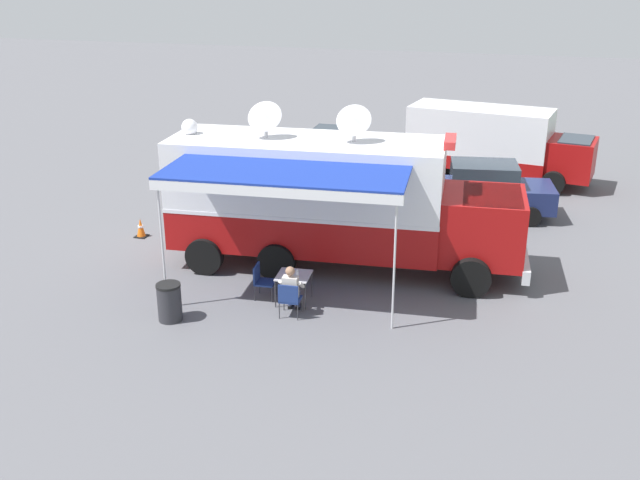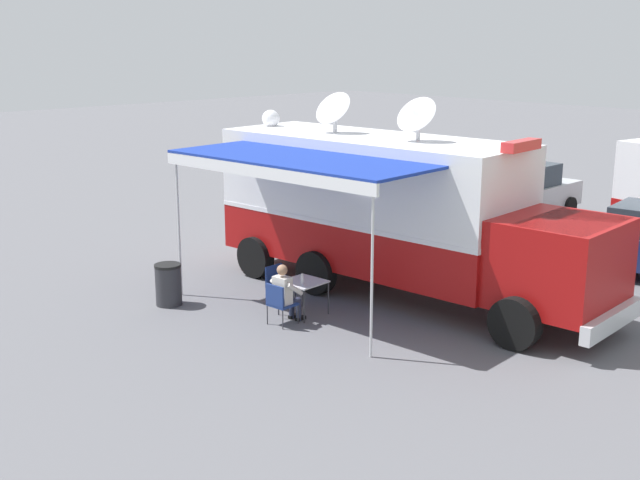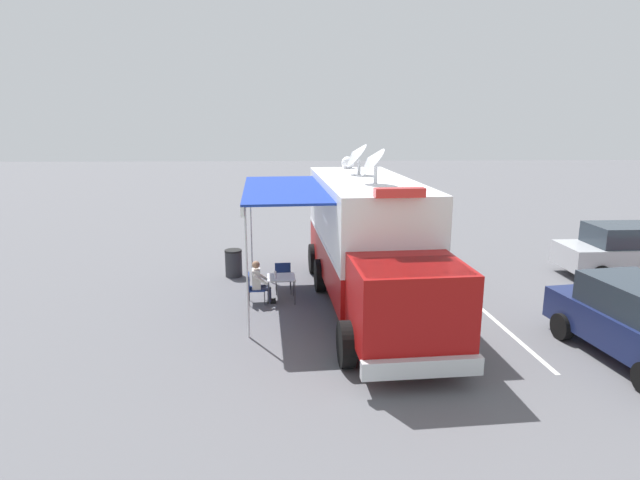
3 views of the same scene
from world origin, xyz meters
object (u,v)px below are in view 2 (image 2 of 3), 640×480
(car_behind_truck, at_px, (523,191))
(folding_table, at_px, (303,284))
(folding_chair_beside_table, at_px, (278,282))
(seated_responder, at_px, (286,292))
(command_truck, at_px, (396,209))
(traffic_cone, at_px, (244,231))
(water_bottle, at_px, (302,279))
(folding_chair_at_table, at_px, (279,301))
(trash_bin, at_px, (168,284))

(car_behind_truck, bearing_deg, folding_table, 10.21)
(folding_chair_beside_table, xyz_separation_m, seated_responder, (0.63, 0.99, 0.14))
(command_truck, relative_size, traffic_cone, 16.63)
(folding_table, bearing_deg, water_bottle, 42.06)
(folding_chair_at_table, height_order, traffic_cone, folding_chair_at_table)
(folding_chair_beside_table, distance_m, trash_bin, 2.37)
(folding_chair_beside_table, bearing_deg, seated_responder, 57.22)
(command_truck, distance_m, trash_bin, 5.24)
(water_bottle, height_order, trash_bin, water_bottle)
(trash_bin, height_order, traffic_cone, trash_bin)
(folding_table, bearing_deg, folding_chair_at_table, 10.66)
(water_bottle, bearing_deg, folding_table, -137.94)
(seated_responder, height_order, car_behind_truck, car_behind_truck)
(seated_responder, bearing_deg, folding_chair_at_table, 4.30)
(water_bottle, xyz_separation_m, car_behind_truck, (-11.50, -2.18, 0.05))
(traffic_cone, bearing_deg, command_truck, 84.83)
(command_truck, height_order, trash_bin, command_truck)
(seated_responder, height_order, trash_bin, seated_responder)
(folding_chair_at_table, distance_m, trash_bin, 2.79)
(water_bottle, relative_size, folding_chair_at_table, 0.26)
(folding_chair_beside_table, bearing_deg, command_truck, 153.94)
(water_bottle, height_order, traffic_cone, water_bottle)
(folding_table, distance_m, car_behind_truck, 11.53)
(traffic_cone, xyz_separation_m, car_behind_truck, (-8.32, 3.80, 0.60))
(folding_chair_beside_table, xyz_separation_m, trash_bin, (1.71, -1.64, -0.06))
(folding_chair_at_table, bearing_deg, traffic_cone, -122.56)
(command_truck, xyz_separation_m, traffic_cone, (-0.56, -6.19, -1.67))
(folding_chair_at_table, bearing_deg, trash_bin, -71.51)
(folding_chair_at_table, height_order, trash_bin, trash_bin)
(command_truck, bearing_deg, folding_chair_at_table, -3.42)
(folding_table, xyz_separation_m, trash_bin, (1.68, -2.49, -0.22))
(folding_table, bearing_deg, traffic_cone, -117.39)
(folding_chair_at_table, bearing_deg, command_truck, 176.58)
(water_bottle, relative_size, traffic_cone, 0.39)
(folding_table, distance_m, folding_chair_beside_table, 0.86)
(folding_chair_at_table, bearing_deg, water_bottle, -179.16)
(folding_chair_beside_table, relative_size, seated_responder, 0.70)
(traffic_cone, bearing_deg, water_bottle, 61.99)
(folding_chair_at_table, relative_size, folding_chair_beside_table, 1.00)
(folding_table, bearing_deg, seated_responder, 12.57)
(folding_chair_at_table, relative_size, trash_bin, 0.96)
(folding_chair_at_table, xyz_separation_m, folding_chair_beside_table, (-0.82, -1.00, 0.00))
(water_bottle, bearing_deg, seated_responder, -0.60)
(folding_chair_beside_table, height_order, traffic_cone, folding_chair_beside_table)
(command_truck, relative_size, seated_responder, 7.72)
(folding_chair_beside_table, xyz_separation_m, traffic_cone, (-3.00, -4.99, -0.23))
(command_truck, xyz_separation_m, seated_responder, (3.08, -0.21, -1.30))
(traffic_cone, distance_m, car_behind_truck, 9.16)
(folding_chair_beside_table, relative_size, traffic_cone, 1.50)
(folding_chair_beside_table, xyz_separation_m, car_behind_truck, (-11.32, -1.19, 0.37))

